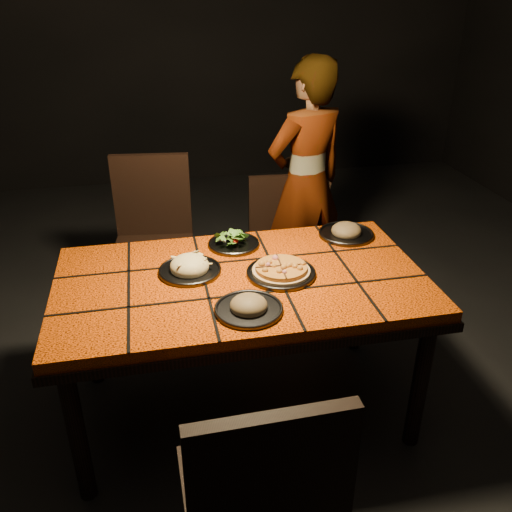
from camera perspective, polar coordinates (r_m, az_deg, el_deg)
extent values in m
cube|color=black|center=(2.82, -1.37, -15.93)|extent=(6.00, 7.00, 0.04)
cube|color=black|center=(5.55, -8.71, 22.80)|extent=(6.00, 0.04, 3.00)
cube|color=#D84806|center=(2.38, -1.57, -2.74)|extent=(1.60, 0.90, 0.05)
cube|color=black|center=(2.40, -1.56, -3.67)|extent=(1.62, 0.92, 0.04)
cylinder|color=black|center=(2.32, -18.30, -17.50)|extent=(0.07, 0.07, 0.66)
cylinder|color=black|center=(2.53, 16.84, -12.87)|extent=(0.07, 0.07, 0.66)
cylinder|color=black|center=(2.90, -17.11, -7.23)|extent=(0.07, 0.07, 0.66)
cylinder|color=black|center=(3.07, 10.65, -4.31)|extent=(0.07, 0.07, 0.66)
cube|color=black|center=(1.85, -0.10, -23.65)|extent=(0.45, 0.45, 0.04)
cube|color=black|center=(1.52, 1.72, -23.11)|extent=(0.45, 0.05, 0.49)
cylinder|color=black|center=(2.18, 3.79, -23.31)|extent=(0.04, 0.04, 0.46)
cylinder|color=black|center=(2.14, -6.48, -24.89)|extent=(0.04, 0.04, 0.46)
cube|color=black|center=(3.22, -10.78, 0.51)|extent=(0.51, 0.51, 0.04)
cube|color=black|center=(3.30, -10.89, 6.32)|extent=(0.46, 0.10, 0.50)
cylinder|color=black|center=(3.21, -13.94, -5.15)|extent=(0.04, 0.04, 0.47)
cylinder|color=black|center=(3.17, -7.35, -4.97)|extent=(0.04, 0.04, 0.47)
cylinder|color=black|center=(3.52, -13.15, -1.95)|extent=(0.04, 0.04, 0.47)
cylinder|color=black|center=(3.49, -7.16, -1.74)|extent=(0.04, 0.04, 0.47)
cube|color=black|center=(3.38, 2.78, 0.71)|extent=(0.39, 0.39, 0.04)
cube|color=black|center=(3.44, 2.32, 5.26)|extent=(0.37, 0.06, 0.41)
cylinder|color=black|center=(3.33, 0.65, -3.82)|extent=(0.03, 0.03, 0.38)
cylinder|color=black|center=(3.39, 5.71, -3.41)|extent=(0.03, 0.03, 0.38)
cylinder|color=black|center=(3.59, -0.12, -1.35)|extent=(0.03, 0.03, 0.38)
cylinder|color=black|center=(3.64, 4.58, -1.01)|extent=(0.03, 0.03, 0.38)
imported|color=brown|center=(3.42, 5.28, 7.61)|extent=(0.65, 0.54, 1.53)
cylinder|color=#3D3D42|center=(2.38, 2.66, -1.86)|extent=(0.30, 0.30, 0.01)
torus|color=#3D3D42|center=(2.37, 2.66, -1.69)|extent=(0.31, 0.31, 0.01)
cylinder|color=tan|center=(2.37, 2.66, -1.58)|extent=(0.27, 0.27, 0.01)
cylinder|color=#C07A31|center=(2.37, 2.67, -1.27)|extent=(0.24, 0.24, 0.02)
cylinder|color=#3D3D42|center=(2.41, -6.97, -1.59)|extent=(0.28, 0.28, 0.01)
torus|color=#3D3D42|center=(2.41, -6.98, -1.42)|extent=(0.28, 0.28, 0.01)
ellipsoid|color=beige|center=(2.40, -7.01, -0.99)|extent=(0.17, 0.17, 0.09)
cylinder|color=#3D3D42|center=(2.63, -2.35, 1.21)|extent=(0.25, 0.25, 0.01)
torus|color=#3D3D42|center=(2.63, -2.35, 1.37)|extent=(0.25, 0.25, 0.01)
cylinder|color=#3D3D42|center=(2.13, -0.77, -5.69)|extent=(0.27, 0.27, 0.01)
torus|color=#3D3D42|center=(2.12, -0.77, -5.51)|extent=(0.27, 0.27, 0.01)
ellipsoid|color=brown|center=(2.11, -0.78, -5.04)|extent=(0.16, 0.16, 0.09)
cylinder|color=#3D3D42|center=(2.77, 9.46, 2.26)|extent=(0.28, 0.28, 0.01)
torus|color=#3D3D42|center=(2.77, 9.47, 2.41)|extent=(0.28, 0.28, 0.01)
ellipsoid|color=brown|center=(2.76, 9.50, 2.80)|extent=(0.17, 0.17, 0.09)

